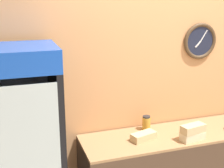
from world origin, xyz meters
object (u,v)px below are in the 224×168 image
at_px(sandwich_stack_bottom, 193,136).
at_px(sandwich_flat_left, 144,136).
at_px(sandwich_stack_middle, 193,129).
at_px(condiment_jar, 146,123).
at_px(beverage_cooler, 15,143).

xyz_separation_m(sandwich_stack_bottom, sandwich_flat_left, (-0.45, 0.15, -0.00)).
relative_size(sandwich_stack_middle, sandwich_flat_left, 0.96).
distance_m(sandwich_flat_left, condiment_jar, 0.24).
relative_size(beverage_cooler, sandwich_flat_left, 6.83).
height_order(sandwich_stack_middle, condiment_jar, sandwich_stack_middle).
distance_m(sandwich_stack_middle, sandwich_flat_left, 0.48).
distance_m(beverage_cooler, sandwich_flat_left, 1.19).
bearing_deg(sandwich_flat_left, sandwich_stack_bottom, -18.49).
bearing_deg(condiment_jar, sandwich_stack_bottom, -47.13).
height_order(sandwich_stack_bottom, condiment_jar, condiment_jar).
xyz_separation_m(sandwich_stack_bottom, sandwich_stack_middle, (0.00, 0.00, 0.08)).
relative_size(beverage_cooler, sandwich_stack_middle, 7.14).
height_order(beverage_cooler, sandwich_stack_bottom, beverage_cooler).
relative_size(sandwich_flat_left, condiment_jar, 1.76).
xyz_separation_m(sandwich_stack_bottom, condiment_jar, (-0.33, 0.35, 0.04)).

